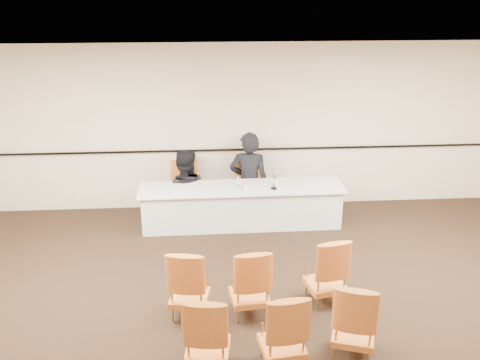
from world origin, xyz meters
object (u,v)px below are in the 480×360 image
object	(u,v)px
panelist_second_chair	(184,189)
aud_chair_front_right	(326,269)
panelist_main	(249,184)
aud_chair_back_mid	(282,329)
panel_table	(242,206)
aud_chair_back_left	(208,332)
microphone	(274,181)
aud_chair_front_left	(189,282)
water_bottle	(238,183)
aud_chair_back_right	(355,318)
drinking_glass	(246,187)
panelist_main_chair	(249,187)
coffee_cup	(277,184)
aud_chair_front_mid	(250,281)
panelist_second	(185,197)

from	to	relation	value
panelist_second_chair	aud_chair_front_right	xyz separation A→B (m)	(1.90, -2.95, 0.00)
panelist_main	aud_chair_back_mid	xyz separation A→B (m)	(-0.00, -4.16, -0.07)
panel_table	aud_chair_back_left	world-z (taller)	aud_chair_back_left
microphone	aud_chair_back_left	world-z (taller)	microphone
aud_chair_front_left	aud_chair_back_mid	bearing A→B (deg)	-34.73
panelist_main	aud_chair_back_left	size ratio (longest dim) A/B	2.04
aud_chair_front_left	aud_chair_back_left	bearing A→B (deg)	-67.84
water_bottle	aud_chair_back_right	xyz separation A→B (m)	(1.06, -3.46, -0.32)
drinking_glass	panelist_main_chair	bearing A→B (deg)	80.31
coffee_cup	aud_chair_front_mid	bearing A→B (deg)	-104.84
panelist_second	aud_chair_back_left	world-z (taller)	panelist_second
panelist_main_chair	aud_chair_back_left	distance (m)	4.23
panel_table	microphone	bearing A→B (deg)	-13.92
panelist_second_chair	panelist_main	bearing A→B (deg)	-0.00
panelist_second	water_bottle	xyz separation A→B (m)	(0.92, -0.56, 0.47)
microphone	drinking_glass	world-z (taller)	microphone
aud_chair_back_left	aud_chair_back_right	world-z (taller)	same
panelist_second	coffee_cup	distance (m)	1.73
panelist_second_chair	water_bottle	world-z (taller)	panelist_second_chair
panelist_main_chair	aud_chair_back_mid	distance (m)	4.16
panelist_second	drinking_glass	xyz separation A→B (m)	(1.05, -0.65, 0.42)
panelist_second_chair	drinking_glass	xyz separation A→B (m)	(1.05, -0.65, 0.27)
coffee_cup	aud_chair_front_left	distance (m)	2.94
aud_chair_front_left	aud_chair_back_right	xyz separation A→B (m)	(1.85, -0.89, 0.00)
aud_chair_back_right	aud_chair_back_mid	bearing A→B (deg)	-152.86
panelist_second	water_bottle	distance (m)	1.18
water_bottle	aud_chair_back_left	size ratio (longest dim) A/B	0.22
drinking_glass	aud_chair_front_right	bearing A→B (deg)	-69.60
water_bottle	coffee_cup	world-z (taller)	water_bottle
panel_table	coffee_cup	world-z (taller)	coffee_cup
panelist_second	aud_chair_front_left	world-z (taller)	panelist_second
coffee_cup	aud_chair_back_mid	size ratio (longest dim) A/B	0.14
microphone	water_bottle	xyz separation A→B (m)	(-0.60, 0.08, -0.05)
aud_chair_front_mid	panelist_main	bearing A→B (deg)	78.41
panelist_second_chair	panelist_main_chair	bearing A→B (deg)	-0.00
microphone	water_bottle	size ratio (longest dim) A/B	1.44
aud_chair_front_left	aud_chair_front_mid	bearing A→B (deg)	7.80
microphone	panelist_main	bearing A→B (deg)	133.06
aud_chair_back_right	aud_chair_front_mid	bearing A→B (deg)	160.23
panelist_main	aud_chair_front_right	distance (m)	3.05
panel_table	water_bottle	bearing A→B (deg)	-145.59
panelist_main_chair	panelist_second	xyz separation A→B (m)	(-1.16, -0.01, -0.15)
water_bottle	panelist_main	bearing A→B (deg)	67.58
panelist_main_chair	aud_chair_front_left	size ratio (longest dim) A/B	1.00
aud_chair_front_left	panelist_second	bearing A→B (deg)	102.65
water_bottle	drinking_glass	distance (m)	0.16
water_bottle	aud_chair_front_left	xyz separation A→B (m)	(-0.79, -2.57, -0.32)
aud_chair_back_left	aud_chair_front_mid	bearing A→B (deg)	68.74
aud_chair_front_left	aud_chair_front_right	distance (m)	1.78
drinking_glass	aud_chair_front_left	distance (m)	2.66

